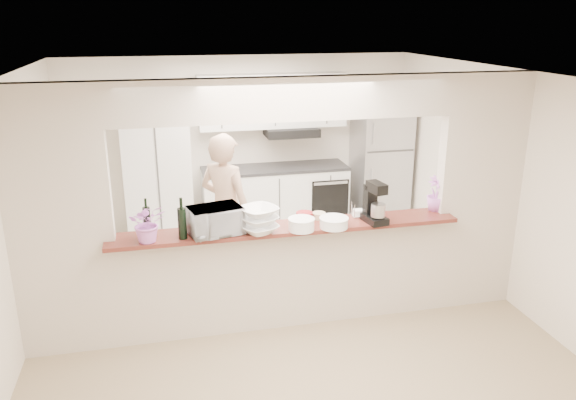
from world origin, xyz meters
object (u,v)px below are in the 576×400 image
object	(u,v)px
toaster_oven	(215,221)
person	(226,211)
stand_mixer	(375,204)
refrigerator	(380,167)

from	to	relation	value
toaster_oven	person	bearing A→B (deg)	65.35
stand_mixer	toaster_oven	bearing A→B (deg)	178.65
toaster_oven	stand_mixer	bearing A→B (deg)	-14.78
refrigerator	stand_mixer	bearing A→B (deg)	-113.34
toaster_oven	person	distance (m)	1.26
refrigerator	toaster_oven	world-z (taller)	refrigerator
toaster_oven	person	xyz separation A→B (m)	(0.24, 1.20, -0.33)
refrigerator	toaster_oven	xyz separation A→B (m)	(-2.75, -2.75, 0.37)
refrigerator	person	xyz separation A→B (m)	(-2.51, -1.55, 0.04)
stand_mixer	person	size ratio (longest dim) A/B	0.23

